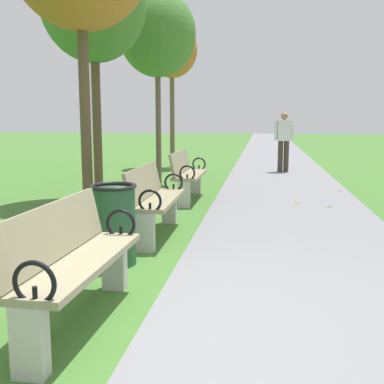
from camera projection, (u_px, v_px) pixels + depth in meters
ground_plane at (146, 320)px, 3.60m from camera, size 80.00×80.00×0.00m
paved_walkway at (273, 151)px, 20.99m from camera, size 2.60×44.00×0.02m
park_bench_1 at (73, 260)px, 3.46m from camera, size 0.52×1.61×0.90m
park_bench_2 at (155, 199)px, 6.06m from camera, size 0.49×1.61×0.90m
park_bench_3 at (188, 174)px, 8.69m from camera, size 0.48×1.60×0.90m
tree_3 at (93, 4)px, 8.28m from camera, size 1.86×1.86×4.51m
tree_4 at (157, 34)px, 10.46m from camera, size 1.71×1.71×4.27m
tree_5 at (172, 50)px, 13.98m from camera, size 1.51×1.51×4.31m
pedestrian_walking at (284, 139)px, 12.97m from camera, size 0.53×0.25×1.62m
trash_bin at (114, 224)px, 4.89m from camera, size 0.48×0.48×0.84m
scattered_leaves at (159, 219)px, 7.12m from camera, size 4.73×9.14×0.02m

